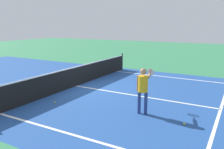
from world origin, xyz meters
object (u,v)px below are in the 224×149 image
object	(u,v)px
player_near	(143,86)
tennis_ball_near_net	(55,102)
net	(76,76)
tennis_ball_mid_court	(184,124)

from	to	relation	value
player_near	tennis_ball_near_net	xyz separation A→B (m)	(-0.69, 3.28, -0.92)
net	tennis_ball_mid_court	xyz separation A→B (m)	(-1.96, -5.58, -0.46)
net	player_near	size ratio (longest dim) A/B	6.34
net	player_near	world-z (taller)	player_near
tennis_ball_near_net	net	bearing A→B (deg)	19.61
tennis_ball_mid_court	net	bearing A→B (deg)	70.61
net	tennis_ball_mid_court	distance (m)	5.93
net	tennis_ball_mid_court	world-z (taller)	net
tennis_ball_mid_court	player_near	bearing A→B (deg)	80.36
net	player_near	distance (m)	4.50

